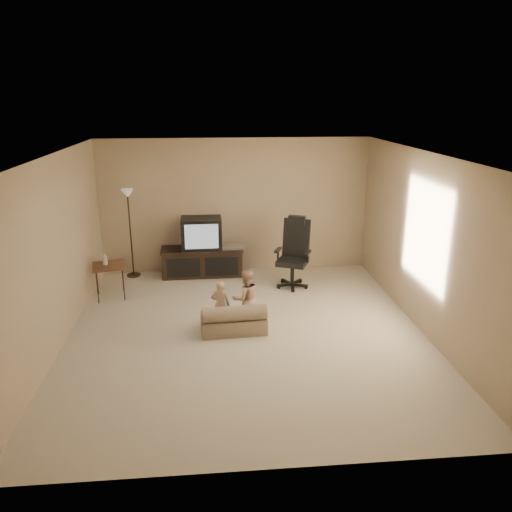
{
  "coord_description": "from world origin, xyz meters",
  "views": [
    {
      "loc": [
        -0.46,
        -6.42,
        3.21
      ],
      "look_at": [
        0.19,
        0.6,
        0.95
      ],
      "focal_mm": 35.0,
      "sensor_mm": 36.0,
      "label": 1
    }
  ],
  "objects_px": {
    "child_sofa": "(234,320)",
    "toddler_left": "(220,305)",
    "floor_lamp": "(129,214)",
    "toddler_right": "(246,298)",
    "tv_stand": "(202,251)",
    "side_table": "(108,266)",
    "office_chair": "(294,262)"
  },
  "relations": [
    {
      "from": "office_chair",
      "to": "toddler_right",
      "type": "bearing_deg",
      "value": -97.63
    },
    {
      "from": "floor_lamp",
      "to": "toddler_left",
      "type": "distance_m",
      "value": 2.96
    },
    {
      "from": "toddler_left",
      "to": "toddler_right",
      "type": "distance_m",
      "value": 0.38
    },
    {
      "from": "floor_lamp",
      "to": "toddler_right",
      "type": "relative_size",
      "value": 1.87
    },
    {
      "from": "office_chair",
      "to": "side_table",
      "type": "relative_size",
      "value": 1.6
    },
    {
      "from": "child_sofa",
      "to": "toddler_right",
      "type": "xyz_separation_m",
      "value": [
        0.19,
        0.18,
        0.25
      ]
    },
    {
      "from": "office_chair",
      "to": "side_table",
      "type": "xyz_separation_m",
      "value": [
        -3.12,
        -0.25,
        0.11
      ]
    },
    {
      "from": "office_chair",
      "to": "child_sofa",
      "type": "relative_size",
      "value": 1.31
    },
    {
      "from": "office_chair",
      "to": "floor_lamp",
      "type": "bearing_deg",
      "value": -171.12
    },
    {
      "from": "toddler_left",
      "to": "toddler_right",
      "type": "relative_size",
      "value": 0.85
    },
    {
      "from": "office_chair",
      "to": "child_sofa",
      "type": "distance_m",
      "value": 2.1
    },
    {
      "from": "tv_stand",
      "to": "office_chair",
      "type": "height_order",
      "value": "office_chair"
    },
    {
      "from": "office_chair",
      "to": "floor_lamp",
      "type": "xyz_separation_m",
      "value": [
        -2.89,
        0.78,
        0.75
      ]
    },
    {
      "from": "tv_stand",
      "to": "toddler_right",
      "type": "distance_m",
      "value": 2.37
    },
    {
      "from": "toddler_right",
      "to": "toddler_left",
      "type": "bearing_deg",
      "value": -8.07
    },
    {
      "from": "tv_stand",
      "to": "toddler_right",
      "type": "bearing_deg",
      "value": -75.37
    },
    {
      "from": "tv_stand",
      "to": "floor_lamp",
      "type": "distance_m",
      "value": 1.49
    },
    {
      "from": "office_chair",
      "to": "toddler_left",
      "type": "height_order",
      "value": "office_chair"
    },
    {
      "from": "office_chair",
      "to": "toddler_left",
      "type": "xyz_separation_m",
      "value": [
        -1.33,
        -1.6,
        -0.08
      ]
    },
    {
      "from": "tv_stand",
      "to": "side_table",
      "type": "relative_size",
      "value": 2.0
    },
    {
      "from": "tv_stand",
      "to": "floor_lamp",
      "type": "height_order",
      "value": "floor_lamp"
    },
    {
      "from": "toddler_left",
      "to": "side_table",
      "type": "bearing_deg",
      "value": -27.17
    },
    {
      "from": "floor_lamp",
      "to": "toddler_right",
      "type": "xyz_separation_m",
      "value": [
        1.94,
        -2.34,
        -0.75
      ]
    },
    {
      "from": "toddler_right",
      "to": "tv_stand",
      "type": "bearing_deg",
      "value": -88.61
    },
    {
      "from": "office_chair",
      "to": "side_table",
      "type": "bearing_deg",
      "value": -151.37
    },
    {
      "from": "side_table",
      "to": "floor_lamp",
      "type": "distance_m",
      "value": 1.24
    },
    {
      "from": "side_table",
      "to": "office_chair",
      "type": "bearing_deg",
      "value": 4.66
    },
    {
      "from": "side_table",
      "to": "toddler_right",
      "type": "height_order",
      "value": "toddler_right"
    },
    {
      "from": "side_table",
      "to": "child_sofa",
      "type": "distance_m",
      "value": 2.5
    },
    {
      "from": "child_sofa",
      "to": "toddler_right",
      "type": "height_order",
      "value": "toddler_right"
    },
    {
      "from": "floor_lamp",
      "to": "child_sofa",
      "type": "relative_size",
      "value": 1.73
    },
    {
      "from": "child_sofa",
      "to": "toddler_left",
      "type": "bearing_deg",
      "value": 138.4
    }
  ]
}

